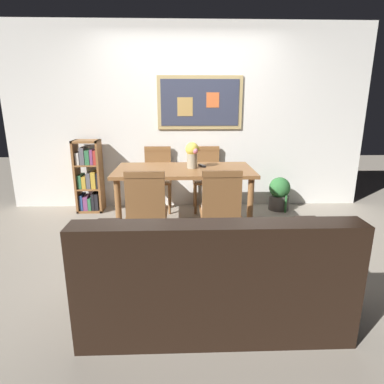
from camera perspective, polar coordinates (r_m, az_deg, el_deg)
The scene contains 12 objects.
ground_plane at distance 3.69m, azimuth -0.19°, elevation -9.10°, with size 12.00×12.00×0.00m, color gray.
wall_back_with_painting at distance 4.84m, azimuth -0.74°, elevation 12.79°, with size 5.20×0.14×2.60m.
dining_table at distance 3.96m, azimuth -1.38°, elevation 2.76°, with size 1.65×0.86×0.76m.
dining_chair_near_left at distance 3.28m, azimuth -7.93°, elevation -2.45°, with size 0.40×0.41×0.91m.
dining_chair_near_right at distance 3.29m, azimuth 4.98°, elevation -2.30°, with size 0.40×0.41×0.91m.
dining_chair_far_left at distance 4.74m, azimuth -6.01°, elevation 3.29°, with size 0.40×0.41×0.91m.
dining_chair_far_right at distance 4.74m, azimuth 2.55°, elevation 3.36°, with size 0.40×0.41×0.91m.
leather_couch at distance 2.42m, azimuth 3.48°, elevation -15.06°, with size 1.80×0.84×0.84m.
bookshelf at distance 4.87m, azimuth -17.49°, elevation 2.31°, with size 0.36×0.28×1.02m.
potted_ivy at distance 4.92m, azimuth 15.02°, elevation -0.25°, with size 0.30×0.32×0.49m.
flower_vase at distance 3.94m, azimuth 0.05°, elevation 6.80°, with size 0.17×0.18×0.31m.
tv_remote at distance 4.06m, azimuth 1.76°, elevation 4.63°, with size 0.09×0.16×0.02m.
Camera 1 is at (-0.11, -3.35, 1.55)m, focal length 30.50 mm.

